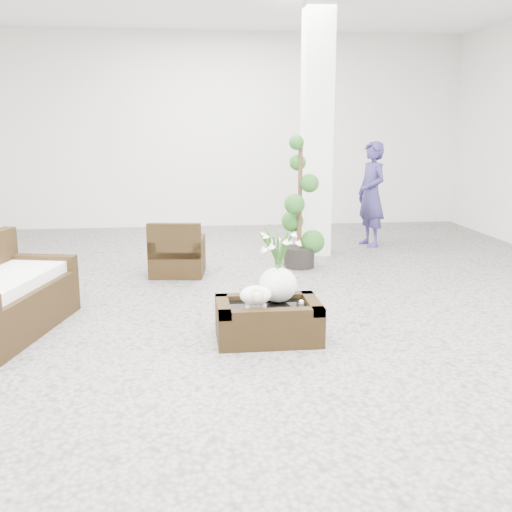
{
  "coord_description": "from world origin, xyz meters",
  "views": [
    {
      "loc": [
        -0.65,
        -5.72,
        1.85
      ],
      "look_at": [
        0.0,
        -0.1,
        0.62
      ],
      "focal_mm": 42.2,
      "sensor_mm": 36.0,
      "label": 1
    }
  ],
  "objects": [
    {
      "name": "planter_narcissus",
      "position": [
        0.13,
        -0.62,
        0.71
      ],
      "size": [
        0.44,
        0.44,
        0.8
      ],
      "primitive_type": null,
      "color": "white",
      "rests_on": "coffee_table"
    },
    {
      "name": "shopper",
      "position": [
        2.19,
        3.3,
        0.81
      ],
      "size": [
        0.52,
        0.67,
        1.62
      ],
      "primitive_type": "imported",
      "rotation": [
        0.0,
        0.0,
        -1.33
      ],
      "color": "navy",
      "rests_on": "ground"
    },
    {
      "name": "armchair",
      "position": [
        -0.78,
        1.77,
        0.35
      ],
      "size": [
        0.72,
        0.7,
        0.7
      ],
      "primitive_type": "cube",
      "rotation": [
        0.0,
        0.0,
        3.02
      ],
      "color": "#35240F",
      "rests_on": "ground"
    },
    {
      "name": "tealight",
      "position": [
        0.33,
        -0.7,
        0.33
      ],
      "size": [
        0.04,
        0.04,
        0.03
      ],
      "primitive_type": "cylinder",
      "color": "white",
      "rests_on": "coffee_table"
    },
    {
      "name": "column",
      "position": [
        1.2,
        2.8,
        1.75
      ],
      "size": [
        0.4,
        0.4,
        3.5
      ],
      "primitive_type": "cube",
      "color": "white",
      "rests_on": "ground"
    },
    {
      "name": "topiary",
      "position": [
        0.82,
        1.98,
        0.85
      ],
      "size": [
        0.45,
        0.45,
        1.7
      ],
      "primitive_type": null,
      "color": "#204F19",
      "rests_on": "ground"
    },
    {
      "name": "loveseat",
      "position": [
        -2.32,
        -0.27,
        0.42
      ],
      "size": [
        1.11,
        1.72,
        0.84
      ],
      "primitive_type": "cube",
      "rotation": [
        0.0,
        0.0,
        1.34
      ],
      "color": "#35240F",
      "rests_on": "ground"
    },
    {
      "name": "ground",
      "position": [
        0.0,
        0.0,
        0.0
      ],
      "size": [
        11.0,
        11.0,
        0.0
      ],
      "primitive_type": "plane",
      "color": "gray",
      "rests_on": "ground"
    },
    {
      "name": "sheep_figurine",
      "position": [
        -0.09,
        -0.82,
        0.42
      ],
      "size": [
        0.28,
        0.23,
        0.21
      ],
      "primitive_type": "ellipsoid",
      "color": "white",
      "rests_on": "coffee_table"
    },
    {
      "name": "coffee_table",
      "position": [
        0.03,
        -0.72,
        0.16
      ],
      "size": [
        0.9,
        0.6,
        0.31
      ],
      "primitive_type": "cube",
      "color": "#35240F",
      "rests_on": "ground"
    }
  ]
}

